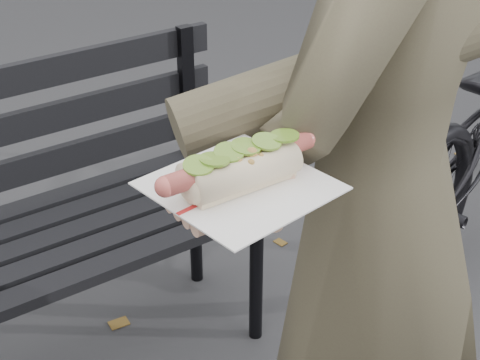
# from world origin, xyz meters

# --- Properties ---
(person) EXTENTS (0.75, 0.63, 1.76)m
(person) POSITION_xyz_m (0.42, 0.07, 0.88)
(person) COLOR #4E4434
(person) RESTS_ON ground
(held_hotdog) EXTENTS (0.61, 0.32, 0.20)m
(held_hotdog) POSITION_xyz_m (0.23, 0.03, 1.15)
(held_hotdog) COLOR #4E4434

